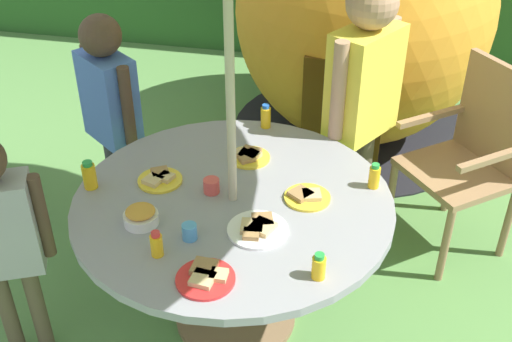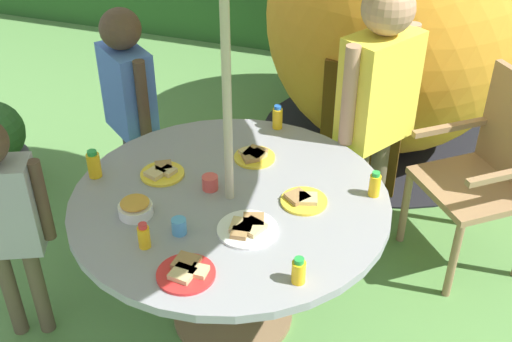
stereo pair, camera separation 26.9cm
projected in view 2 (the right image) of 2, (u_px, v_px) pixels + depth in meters
ground_plane at (233, 316)px, 3.03m from camera, size 10.00×10.00×0.02m
garden_table at (230, 221)px, 2.71m from camera, size 1.33×1.33×0.69m
wooden_chair at (491, 166)px, 3.08m from camera, size 0.65×0.66×1.00m
dome_tent at (397, 16)px, 3.92m from camera, size 1.73×1.73×1.74m
child_in_yellow_shirt at (379, 89)px, 3.00m from camera, size 0.37×0.42×1.42m
child_in_blue_shirt at (128, 91)px, 3.27m from camera, size 0.36×0.33×1.21m
child_in_grey_shirt at (1, 208)px, 2.56m from camera, size 0.35×0.26×1.11m
snack_bowl at (135, 207)px, 2.52m from camera, size 0.14×0.14×0.08m
plate_center_back at (248, 228)px, 2.45m from camera, size 0.24×0.24×0.03m
plate_far_left at (187, 272)px, 2.25m from camera, size 0.21×0.21×0.03m
plate_mid_right at (162, 172)px, 2.77m from camera, size 0.19×0.19×0.03m
plate_back_edge at (254, 156)px, 2.88m from camera, size 0.19×0.19×0.03m
plate_center_front at (303, 200)px, 2.60m from camera, size 0.19×0.19×0.03m
juice_bottle_near_left at (299, 271)px, 2.20m from camera, size 0.05×0.05×0.11m
juice_bottle_near_right at (144, 236)px, 2.35m from camera, size 0.05×0.05×0.11m
juice_bottle_far_right at (375, 185)px, 2.62m from camera, size 0.05×0.05×0.11m
juice_bottle_mid_left at (277, 118)px, 3.09m from camera, size 0.05×0.05×0.12m
juice_bottle_front_edge at (94, 164)px, 2.74m from camera, size 0.06×0.06×0.13m
cup_near at (179, 226)px, 2.43m from camera, size 0.06×0.06×0.06m
cup_far at (210, 183)px, 2.67m from camera, size 0.07×0.07×0.06m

